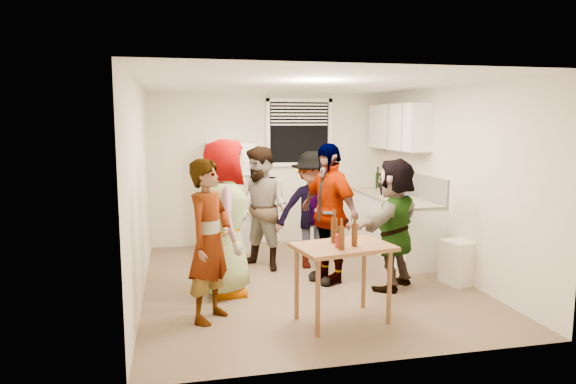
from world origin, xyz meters
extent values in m
cube|color=white|center=(-0.75, 1.88, 0.85)|extent=(0.70, 0.70, 1.70)
cube|color=white|center=(1.70, 1.15, 0.43)|extent=(0.60, 2.20, 0.86)
cube|color=beige|center=(1.70, 1.15, 0.88)|extent=(0.64, 2.22, 0.04)
cube|color=#A8A39B|center=(1.99, 1.15, 1.08)|extent=(0.03, 2.20, 0.36)
cube|color=white|center=(1.83, 1.35, 1.95)|extent=(0.34, 1.60, 0.70)
cylinder|color=white|center=(1.68, 0.97, 0.90)|extent=(0.13, 0.13, 0.28)
cylinder|color=black|center=(1.75, 1.94, 0.90)|extent=(0.07, 0.07, 0.28)
cylinder|color=#47230C|center=(1.60, 0.90, 0.90)|extent=(0.06, 0.06, 0.22)
cylinder|color=blue|center=(1.58, 0.48, 0.90)|extent=(0.09, 0.09, 0.11)
cube|color=tan|center=(1.92, 1.78, 0.98)|extent=(0.02, 0.20, 0.17)
cube|color=white|center=(1.90, -0.46, 0.25)|extent=(0.44, 0.44, 0.55)
cylinder|color=#47230C|center=(-0.01, -1.21, 0.81)|extent=(0.07, 0.07, 0.26)
cylinder|color=#AA191A|center=(-0.01, -1.41, 0.81)|extent=(0.10, 0.10, 0.13)
imported|color=gray|center=(-1.04, -0.20, 0.00)|extent=(1.86, 0.93, 0.59)
imported|color=#141933|center=(-1.27, -0.98, 0.00)|extent=(1.71, 1.48, 0.40)
imported|color=brown|center=(-0.44, 0.71, 0.00)|extent=(1.80, 1.77, 0.64)
imported|color=#39393D|center=(0.27, 0.66, 0.00)|extent=(1.19, 1.71, 0.61)
imported|color=black|center=(0.29, -0.01, 0.00)|extent=(2.04, 1.63, 0.43)
imported|color=tan|center=(1.01, -0.42, 0.00)|extent=(2.18, 2.19, 0.47)
camera|label=1|loc=(-1.59, -6.13, 2.06)|focal=32.00mm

